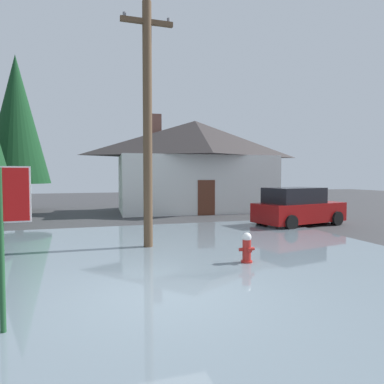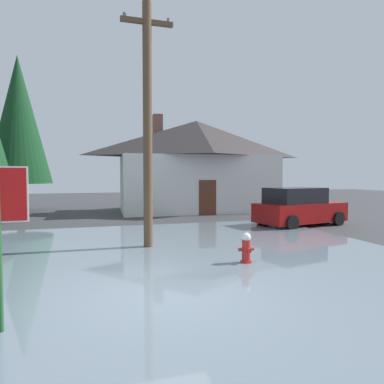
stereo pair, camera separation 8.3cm
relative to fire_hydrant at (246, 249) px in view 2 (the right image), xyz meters
The scene contains 8 objects.
ground_plane 3.02m from the fire_hydrant, 146.75° to the right, with size 80.00×80.00×0.10m, color #38383A.
flood_puddle 1.78m from the fire_hydrant, 149.45° to the left, with size 13.10×13.01×0.06m, color slate.
lane_stop_bar 4.11m from the fire_hydrant, 112.03° to the right, with size 3.52×0.30×0.01m, color silver.
fire_hydrant is the anchor object (origin of this frame).
utility_pole 4.89m from the fire_hydrant, 127.36° to the left, with size 1.60×0.28×7.52m.
house 13.63m from the fire_hydrant, 77.92° to the left, with size 10.37×5.98×6.15m.
parked_car 7.77m from the fire_hydrant, 46.64° to the left, with size 4.48×2.73×1.72m.
pine_tree_short_left 18.81m from the fire_hydrant, 116.06° to the left, with size 3.91×3.91×9.77m.
Camera 2 is at (-1.37, -6.35, 2.29)m, focal length 32.52 mm.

